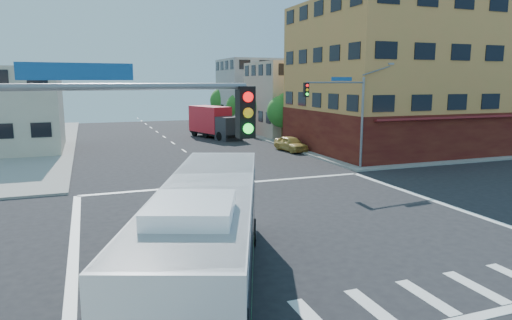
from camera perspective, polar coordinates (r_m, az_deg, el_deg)
name	(u,v)px	position (r m, az deg, el deg)	size (l,w,h in m)	color
ground	(291,226)	(21.66, 4.42, -8.21)	(120.00, 120.00, 0.00)	black
sidewalk_ne	(411,128)	(69.52, 18.75, 3.84)	(50.00, 50.00, 0.15)	gray
corner_building_ne	(400,90)	(46.94, 17.50, 8.40)	(18.10, 15.44, 14.00)	#B48240
building_east_near	(301,99)	(58.62, 5.69, 7.64)	(12.06, 10.06, 9.00)	tan
building_east_far	(262,92)	(71.45, 0.72, 8.47)	(12.06, 10.06, 10.00)	gray
signal_mast_ne	(344,105)	(34.31, 10.95, 6.79)	(7.91, 1.13, 8.07)	slate
signal_mast_sw	(66,186)	(8.23, -22.64, -2.96)	(7.91, 1.01, 8.07)	slate
street_tree_a	(284,110)	(51.04, 3.51, 6.32)	(3.60, 3.60, 5.53)	#362313
street_tree_b	(259,105)	(58.43, 0.32, 6.94)	(3.80, 3.80, 5.79)	#362313
street_tree_c	(239,104)	(65.98, -2.15, 7.01)	(3.40, 3.40, 5.29)	#362313
street_tree_d	(223,99)	(73.60, -4.12, 7.61)	(4.00, 4.00, 6.03)	#362313
transit_bus	(208,236)	(14.58, -6.03, -9.39)	(7.30, 13.33, 3.91)	black
box_truck	(214,123)	(54.74, -5.22, 4.66)	(4.82, 8.61, 3.73)	#25252A
parked_car	(291,144)	(44.28, 4.38, 2.05)	(1.72, 4.27, 1.45)	gold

